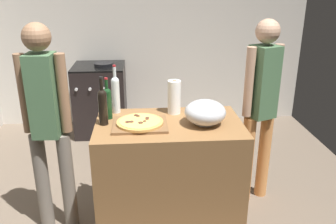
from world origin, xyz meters
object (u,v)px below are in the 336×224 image
(wine_bottle_clear, at_px, (116,93))
(person_in_red, at_px, (261,103))
(pizza, at_px, (140,122))
(mixing_bowl, at_px, (205,112))
(paper_towel_roll, at_px, (174,97))
(stove, at_px, (101,99))
(wine_bottle_dark, at_px, (107,102))
(person_in_stripes, at_px, (47,120))
(wine_bottle_amber, at_px, (103,105))

(wine_bottle_clear, distance_m, person_in_red, 1.23)
(pizza, height_order, mixing_bowl, mixing_bowl)
(pizza, distance_m, paper_towel_roll, 0.38)
(paper_towel_roll, bearing_deg, person_in_red, 9.16)
(mixing_bowl, xyz_separation_m, stove, (-1.00, 2.03, -0.55))
(wine_bottle_dark, height_order, person_in_stripes, person_in_stripes)
(wine_bottle_clear, relative_size, person_in_red, 0.24)
(mixing_bowl, distance_m, person_in_stripes, 1.17)
(mixing_bowl, relative_size, paper_towel_roll, 1.12)
(mixing_bowl, relative_size, person_in_stripes, 0.19)
(person_in_stripes, xyz_separation_m, person_in_red, (1.72, 0.28, -0.01))
(pizza, bearing_deg, person_in_red, 19.93)
(pizza, relative_size, mixing_bowl, 1.12)
(wine_bottle_amber, bearing_deg, wine_bottle_dark, 79.59)
(paper_towel_roll, height_order, wine_bottle_clear, wine_bottle_clear)
(wine_bottle_dark, xyz_separation_m, stove, (-0.28, 1.86, -0.59))
(wine_bottle_clear, bearing_deg, mixing_bowl, -24.42)
(paper_towel_roll, bearing_deg, wine_bottle_dark, -171.65)
(wine_bottle_amber, bearing_deg, person_in_red, 13.82)
(pizza, relative_size, paper_towel_roll, 1.26)
(mixing_bowl, height_order, wine_bottle_clear, wine_bottle_clear)
(wine_bottle_clear, bearing_deg, wine_bottle_amber, -107.54)
(wine_bottle_clear, relative_size, stove, 0.41)
(mixing_bowl, distance_m, wine_bottle_dark, 0.75)
(wine_bottle_dark, relative_size, person_in_red, 0.20)
(wine_bottle_amber, height_order, person_in_stripes, person_in_stripes)
(paper_towel_roll, distance_m, wine_bottle_dark, 0.53)
(wine_bottle_amber, distance_m, person_in_stripes, 0.44)
(mixing_bowl, xyz_separation_m, wine_bottle_dark, (-0.73, 0.18, 0.04))
(paper_towel_roll, relative_size, person_in_stripes, 0.16)
(person_in_stripes, bearing_deg, pizza, -7.34)
(pizza, xyz_separation_m, person_in_red, (1.03, 0.37, -0.01))
(wine_bottle_dark, height_order, wine_bottle_clear, wine_bottle_clear)
(wine_bottle_amber, height_order, person_in_red, person_in_red)
(mixing_bowl, height_order, person_in_red, person_in_red)
(pizza, distance_m, person_in_red, 1.09)
(wine_bottle_dark, bearing_deg, stove, 98.45)
(wine_bottle_dark, distance_m, wine_bottle_clear, 0.14)
(mixing_bowl, bearing_deg, wine_bottle_clear, 155.58)
(mixing_bowl, height_order, wine_bottle_dark, wine_bottle_dark)
(paper_towel_roll, bearing_deg, pizza, -137.31)
(wine_bottle_amber, xyz_separation_m, person_in_stripes, (-0.42, 0.04, -0.12))
(paper_towel_roll, height_order, person_in_stripes, person_in_stripes)
(paper_towel_roll, xyz_separation_m, stove, (-0.80, 1.78, -0.59))
(pizza, distance_m, stove, 2.15)
(wine_bottle_dark, bearing_deg, wine_bottle_amber, -100.41)
(wine_bottle_clear, height_order, stove, wine_bottle_clear)
(wine_bottle_clear, distance_m, person_in_stripes, 0.56)
(paper_towel_roll, relative_size, wine_bottle_amber, 0.75)
(stove, relative_size, person_in_red, 0.58)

